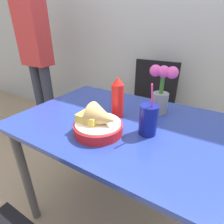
# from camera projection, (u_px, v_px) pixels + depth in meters

# --- Properties ---
(ground_plane) EXTENTS (12.00, 12.00, 0.00)m
(ground_plane) POSITION_uv_depth(u_px,v_px,m) (116.00, 211.00, 1.25)
(ground_plane) COLOR gray
(wall_window) EXTENTS (7.00, 0.06, 2.60)m
(wall_window) POSITION_uv_depth(u_px,v_px,m) (180.00, 12.00, 1.51)
(wall_window) COLOR #9EA8B7
(wall_window) RESTS_ON ground_plane
(dining_table) EXTENTS (1.03, 0.75, 0.74)m
(dining_table) POSITION_uv_depth(u_px,v_px,m) (117.00, 137.00, 0.97)
(dining_table) COLOR #233893
(dining_table) RESTS_ON ground_plane
(chair_far_window) EXTENTS (0.40, 0.40, 0.92)m
(chair_far_window) POSITION_uv_depth(u_px,v_px,m) (150.00, 104.00, 1.64)
(chair_far_window) COLOR black
(chair_far_window) RESTS_ON ground_plane
(food_basket) EXTENTS (0.22, 0.22, 0.14)m
(food_basket) POSITION_uv_depth(u_px,v_px,m) (99.00, 123.00, 0.78)
(food_basket) COLOR red
(food_basket) RESTS_ON dining_table
(ketchup_bottle) EXTENTS (0.06, 0.06, 0.22)m
(ketchup_bottle) POSITION_uv_depth(u_px,v_px,m) (118.00, 98.00, 0.91)
(ketchup_bottle) COLOR red
(ketchup_bottle) RESTS_ON dining_table
(drink_cup) EXTENTS (0.08, 0.08, 0.25)m
(drink_cup) POSITION_uv_depth(u_px,v_px,m) (148.00, 121.00, 0.77)
(drink_cup) COLOR navy
(drink_cup) RESTS_ON dining_table
(flower_vase) EXTENTS (0.15, 0.09, 0.26)m
(flower_vase) POSITION_uv_depth(u_px,v_px,m) (161.00, 89.00, 0.94)
(flower_vase) COLOR gray
(flower_vase) RESTS_ON dining_table
(person_standing) EXTENTS (0.32, 0.19, 1.68)m
(person_standing) POSITION_uv_depth(u_px,v_px,m) (36.00, 50.00, 1.81)
(person_standing) COLOR #2D3347
(person_standing) RESTS_ON ground_plane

